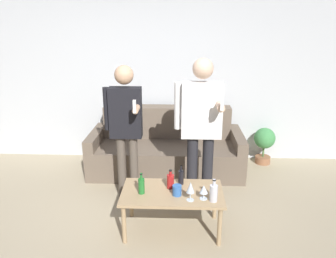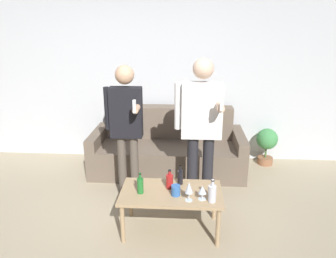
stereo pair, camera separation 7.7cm
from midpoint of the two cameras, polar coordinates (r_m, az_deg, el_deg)
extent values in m
plane|color=tan|center=(3.44, -7.57, -19.12)|extent=(16.00, 16.00, 0.00)
cube|color=silver|center=(5.01, -3.37, 9.83)|extent=(8.00, 0.06, 2.70)
cube|color=#6B5B4C|center=(4.64, 0.32, -5.57)|extent=(1.87, 0.64, 0.42)
cube|color=#6B5B4C|center=(4.96, 0.62, -1.01)|extent=(1.87, 0.25, 0.89)
cube|color=#6B5B4C|center=(4.87, -11.51, -3.65)|extent=(0.14, 0.89, 0.59)
cube|color=#6B5B4C|center=(4.77, 12.60, -4.20)|extent=(0.14, 0.89, 0.59)
cube|color=tan|center=(3.37, 1.23, -11.06)|extent=(1.02, 0.57, 0.03)
cylinder|color=tan|center=(3.34, -7.25, -16.04)|extent=(0.04, 0.04, 0.42)
cylinder|color=tan|center=(3.31, 9.40, -16.52)|extent=(0.04, 0.04, 0.42)
cylinder|color=tan|center=(3.73, -5.92, -12.03)|extent=(0.04, 0.04, 0.42)
cylinder|color=tan|center=(3.70, 8.70, -12.41)|extent=(0.04, 0.04, 0.42)
cylinder|color=#B21E1E|center=(3.40, 0.93, -9.13)|extent=(0.07, 0.07, 0.15)
cylinder|color=#B21E1E|center=(3.35, 0.94, -7.60)|extent=(0.03, 0.03, 0.06)
cylinder|color=black|center=(3.34, 0.94, -7.25)|extent=(0.03, 0.03, 0.01)
cylinder|color=#23752D|center=(3.31, -4.18, -9.84)|extent=(0.06, 0.06, 0.16)
cylinder|color=#23752D|center=(3.26, -4.22, -8.15)|extent=(0.02, 0.02, 0.06)
cylinder|color=black|center=(3.25, -4.23, -7.77)|extent=(0.03, 0.03, 0.01)
cylinder|color=silver|center=(3.19, 8.40, -11.10)|extent=(0.08, 0.08, 0.17)
cylinder|color=silver|center=(3.13, 8.49, -9.27)|extent=(0.03, 0.03, 0.06)
cylinder|color=black|center=(3.12, 8.52, -8.85)|extent=(0.03, 0.03, 0.01)
cylinder|color=black|center=(3.48, 2.78, -8.42)|extent=(0.06, 0.06, 0.15)
cylinder|color=black|center=(3.43, 2.81, -6.86)|extent=(0.02, 0.02, 0.06)
cylinder|color=black|center=(3.42, 2.81, -6.51)|extent=(0.03, 0.03, 0.01)
cylinder|color=silver|center=(3.22, 4.33, -12.26)|extent=(0.07, 0.07, 0.01)
cylinder|color=silver|center=(3.20, 4.35, -11.61)|extent=(0.01, 0.01, 0.08)
cone|color=silver|center=(3.15, 4.39, -10.12)|extent=(0.08, 0.08, 0.11)
cylinder|color=silver|center=(3.25, 6.62, -12.01)|extent=(0.08, 0.08, 0.01)
cylinder|color=silver|center=(3.24, 6.65, -11.52)|extent=(0.01, 0.01, 0.06)
cone|color=silver|center=(3.20, 6.69, -10.43)|extent=(0.08, 0.08, 0.08)
cylinder|color=#3366B2|center=(3.28, 2.04, -10.64)|extent=(0.09, 0.09, 0.11)
cylinder|color=brown|center=(4.05, -7.42, -6.53)|extent=(0.10, 0.10, 0.79)
cylinder|color=brown|center=(4.03, -5.33, -6.61)|extent=(0.10, 0.10, 0.79)
cube|color=black|center=(3.80, -6.74, 2.87)|extent=(0.37, 0.16, 0.59)
sphere|color=tan|center=(3.71, -6.99, 9.36)|extent=(0.22, 0.22, 0.22)
cylinder|color=black|center=(3.84, -9.98, 3.54)|extent=(0.07, 0.07, 0.50)
cylinder|color=tan|center=(3.64, -4.84, 3.65)|extent=(0.07, 0.26, 0.07)
cube|color=white|center=(3.47, -5.24, 3.95)|extent=(0.03, 0.03, 0.14)
cylinder|color=#232328|center=(3.91, 4.82, -7.07)|extent=(0.13, 0.13, 0.83)
cylinder|color=#232328|center=(3.91, 7.47, -7.11)|extent=(0.13, 0.13, 0.83)
cube|color=white|center=(3.66, 6.53, 3.24)|extent=(0.45, 0.20, 0.62)
sphere|color=beige|center=(3.57, 6.80, 10.39)|extent=(0.23, 0.23, 0.23)
cylinder|color=white|center=(3.64, 2.37, 4.04)|extent=(0.08, 0.08, 0.53)
cylinder|color=beige|center=(3.51, 9.63, 4.04)|extent=(0.08, 0.28, 0.08)
cube|color=white|center=(3.33, 9.97, 4.31)|extent=(0.03, 0.03, 0.14)
cylinder|color=#936042|center=(5.26, 16.92, -5.27)|extent=(0.23, 0.23, 0.11)
cylinder|color=#476B38|center=(5.20, 17.07, -3.78)|extent=(0.03, 0.03, 0.19)
sphere|color=#428E4C|center=(5.13, 17.28, -1.66)|extent=(0.31, 0.31, 0.31)
camera|label=1|loc=(0.04, -89.39, 0.20)|focal=35.00mm
camera|label=2|loc=(0.04, 90.61, -0.20)|focal=35.00mm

